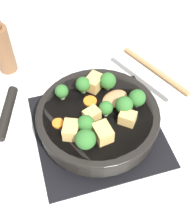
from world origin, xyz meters
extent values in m
plane|color=silver|center=(0.00, 0.00, 0.00)|extent=(2.40, 2.40, 0.00)
cube|color=black|center=(0.00, 0.00, 0.00)|extent=(0.31, 0.31, 0.01)
torus|color=black|center=(0.00, 0.00, 0.02)|extent=(0.24, 0.24, 0.01)
cube|color=black|center=(0.00, 0.00, 0.02)|extent=(0.01, 0.23, 0.01)
cube|color=black|center=(0.00, 0.00, 0.02)|extent=(0.23, 0.01, 0.01)
cylinder|color=black|center=(0.00, 0.00, 0.05)|extent=(0.29, 0.29, 0.05)
cylinder|color=brown|center=(0.00, 0.00, 0.06)|extent=(0.26, 0.26, 0.04)
torus|color=black|center=(0.00, 0.00, 0.07)|extent=(0.29, 0.29, 0.01)
cylinder|color=black|center=(0.21, -0.07, 0.07)|extent=(0.07, 0.15, 0.02)
ellipsoid|color=#A87A4C|center=(-0.05, -0.02, 0.08)|extent=(0.08, 0.07, 0.01)
cylinder|color=#A87A4C|center=(-0.18, -0.08, 0.09)|extent=(0.11, 0.20, 0.02)
cube|color=tan|center=(-0.01, -0.08, 0.09)|extent=(0.06, 0.05, 0.03)
cube|color=tan|center=(-0.06, 0.05, 0.09)|extent=(0.05, 0.05, 0.03)
cube|color=tan|center=(0.02, 0.01, 0.09)|extent=(0.04, 0.04, 0.03)
cube|color=tan|center=(0.07, 0.04, 0.09)|extent=(0.05, 0.05, 0.03)
cube|color=tan|center=(0.01, 0.07, 0.09)|extent=(0.04, 0.05, 0.03)
cylinder|color=#709956|center=(0.07, -0.07, 0.08)|extent=(0.01, 0.01, 0.01)
sphere|color=#2D6628|center=(0.07, -0.07, 0.10)|extent=(0.03, 0.03, 0.03)
cylinder|color=#709956|center=(-0.06, 0.02, 0.08)|extent=(0.01, 0.01, 0.01)
sphere|color=#2D6628|center=(-0.06, 0.02, 0.10)|extent=(0.04, 0.04, 0.04)
cylinder|color=#709956|center=(0.04, 0.04, 0.08)|extent=(0.01, 0.01, 0.01)
sphere|color=#2D6628|center=(0.04, 0.04, 0.10)|extent=(0.04, 0.04, 0.04)
cylinder|color=#709956|center=(0.05, 0.08, 0.08)|extent=(0.01, 0.01, 0.01)
sphere|color=#2D6628|center=(0.05, 0.08, 0.11)|extent=(0.04, 0.04, 0.04)
cylinder|color=#709956|center=(-0.09, 0.01, 0.08)|extent=(0.01, 0.01, 0.01)
sphere|color=#2D6628|center=(-0.09, 0.01, 0.10)|extent=(0.04, 0.04, 0.04)
cylinder|color=#709956|center=(-0.04, -0.07, 0.08)|extent=(0.01, 0.01, 0.01)
sphere|color=#2D6628|center=(-0.04, -0.07, 0.10)|extent=(0.04, 0.04, 0.04)
cylinder|color=#709956|center=(-0.02, 0.01, 0.08)|extent=(0.01, 0.01, 0.01)
sphere|color=#2D6628|center=(-0.02, 0.01, 0.10)|extent=(0.03, 0.03, 0.03)
cylinder|color=#709956|center=(0.02, -0.07, 0.08)|extent=(0.01, 0.01, 0.01)
sphere|color=#2D6628|center=(0.02, -0.07, 0.10)|extent=(0.04, 0.04, 0.04)
cylinder|color=orange|center=(0.01, -0.04, 0.08)|extent=(0.03, 0.03, 0.01)
cylinder|color=orange|center=(0.10, 0.01, 0.08)|extent=(0.03, 0.03, 0.01)
cylinder|color=brown|center=(0.19, -0.29, 0.07)|extent=(0.05, 0.05, 0.15)
camera|label=1|loc=(0.13, 0.43, 0.65)|focal=50.00mm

